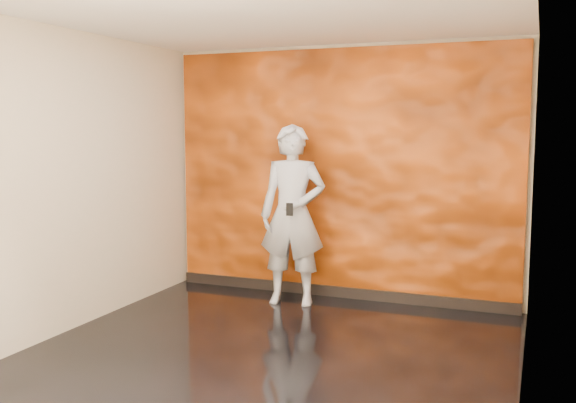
{
  "coord_description": "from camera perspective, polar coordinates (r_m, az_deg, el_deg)",
  "views": [
    {
      "loc": [
        2.08,
        -4.84,
        1.9
      ],
      "look_at": [
        -0.34,
        1.25,
        1.14
      ],
      "focal_mm": 40.0,
      "sensor_mm": 36.0,
      "label": 1
    }
  ],
  "objects": [
    {
      "name": "room",
      "position": [
        5.29,
        -1.58,
        1.19
      ],
      "size": [
        4.02,
        4.02,
        2.81
      ],
      "color": "black",
      "rests_on": "ground"
    },
    {
      "name": "man",
      "position": [
        6.87,
        0.42,
        -1.19
      ],
      "size": [
        0.77,
        0.57,
        1.93
      ],
      "primitive_type": "imported",
      "rotation": [
        0.0,
        0.0,
        0.17
      ],
      "color": "#9EA1AD",
      "rests_on": "ground"
    },
    {
      "name": "phone",
      "position": [
        6.59,
        0.14,
        -0.71
      ],
      "size": [
        0.07,
        0.02,
        0.13
      ],
      "primitive_type": "cube",
      "rotation": [
        0.0,
        0.0,
        0.13
      ],
      "color": "black",
      "rests_on": "man"
    },
    {
      "name": "baseboard",
      "position": [
        7.31,
        4.46,
        -7.99
      ],
      "size": [
        3.9,
        0.04,
        0.12
      ],
      "primitive_type": "cube",
      "color": "black",
      "rests_on": "ground"
    },
    {
      "name": "feature_wall",
      "position": [
        7.13,
        4.65,
        2.41
      ],
      "size": [
        3.9,
        0.06,
        2.75
      ],
      "primitive_type": "cube",
      "color": "orange",
      "rests_on": "ground"
    }
  ]
}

